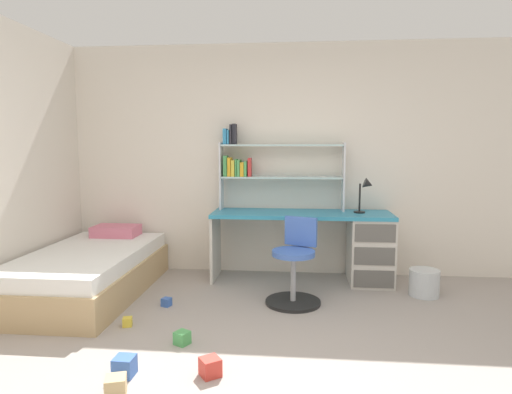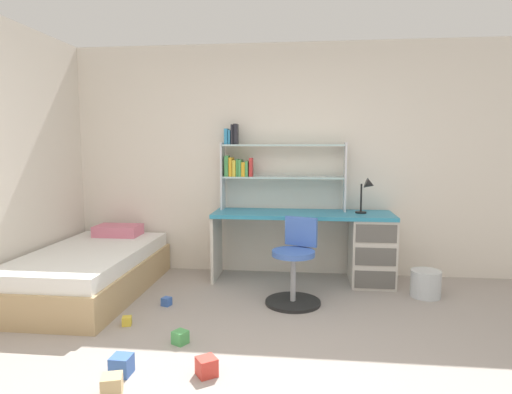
{
  "view_description": "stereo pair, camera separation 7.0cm",
  "coord_description": "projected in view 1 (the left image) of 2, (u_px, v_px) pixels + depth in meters",
  "views": [
    {
      "loc": [
        0.18,
        -2.48,
        1.48
      ],
      "look_at": [
        -0.2,
        1.56,
        1.0
      ],
      "focal_mm": 30.76,
      "sensor_mm": 36.0,
      "label": 1
    },
    {
      "loc": [
        0.25,
        -2.47,
        1.48
      ],
      "look_at": [
        -0.2,
        1.56,
        1.0
      ],
      "focal_mm": 30.76,
      "sensor_mm": 36.0,
      "label": 2
    }
  ],
  "objects": [
    {
      "name": "bed_platform",
      "position": [
        89.0,
        272.0,
        4.37
      ],
      "size": [
        1.06,
        1.92,
        0.57
      ],
      "color": "tan",
      "rests_on": "ground_plane"
    },
    {
      "name": "desk_lamp",
      "position": [
        366.0,
        190.0,
        4.66
      ],
      "size": [
        0.2,
        0.17,
        0.38
      ],
      "color": "black",
      "rests_on": "desk"
    },
    {
      "name": "toy_block_green_0",
      "position": [
        182.0,
        338.0,
        3.28
      ],
      "size": [
        0.13,
        0.13,
        0.1
      ],
      "primitive_type": "cube",
      "rotation": [
        0.0,
        0.0,
        2.64
      ],
      "color": "#479E51",
      "rests_on": "ground_plane"
    },
    {
      "name": "waste_bin",
      "position": [
        424.0,
        283.0,
        4.33
      ],
      "size": [
        0.29,
        0.29,
        0.26
      ],
      "primitive_type": "cylinder",
      "color": "silver",
      "rests_on": "ground_plane"
    },
    {
      "name": "toy_block_blue_5",
      "position": [
        125.0,
        366.0,
        2.82
      ],
      "size": [
        0.13,
        0.13,
        0.13
      ],
      "primitive_type": "cube",
      "rotation": [
        0.0,
        0.0,
        1.54
      ],
      "color": "#3860B7",
      "rests_on": "ground_plane"
    },
    {
      "name": "toy_block_yellow_1",
      "position": [
        127.0,
        322.0,
        3.61
      ],
      "size": [
        0.09,
        0.09,
        0.07
      ],
      "primitive_type": "cube",
      "rotation": [
        0.0,
        0.0,
        1.83
      ],
      "color": "gold",
      "rests_on": "ground_plane"
    },
    {
      "name": "toy_block_red_3",
      "position": [
        210.0,
        367.0,
        2.82
      ],
      "size": [
        0.17,
        0.17,
        0.12
      ],
      "primitive_type": "cube",
      "rotation": [
        0.0,
        0.0,
        0.62
      ],
      "color": "red",
      "rests_on": "ground_plane"
    },
    {
      "name": "room_shell",
      "position": [
        134.0,
        165.0,
        3.86
      ],
      "size": [
        5.87,
        6.13,
        2.62
      ],
      "color": "silver",
      "rests_on": "ground_plane"
    },
    {
      "name": "ground_plane",
      "position": [
        265.0,
        394.0,
        2.64
      ],
      "size": [
        5.87,
        6.13,
        0.02
      ],
      "primitive_type": "cube",
      "color": "#9E938C"
    },
    {
      "name": "toy_block_blue_4",
      "position": [
        166.0,
        302.0,
        4.06
      ],
      "size": [
        0.1,
        0.1,
        0.08
      ],
      "primitive_type": "cube",
      "rotation": [
        0.0,
        0.0,
        1.24
      ],
      "color": "#3860B7",
      "rests_on": "ground_plane"
    },
    {
      "name": "toy_block_natural_2",
      "position": [
        116.0,
        387.0,
        2.59
      ],
      "size": [
        0.15,
        0.15,
        0.12
      ],
      "primitive_type": "cube",
      "rotation": [
        0.0,
        0.0,
        0.31
      ],
      "color": "tan",
      "rests_on": "ground_plane"
    },
    {
      "name": "bookshelf_hutch",
      "position": [
        264.0,
        163.0,
        4.91
      ],
      "size": [
        1.39,
        0.22,
        0.96
      ],
      "color": "silver",
      "rests_on": "desk"
    },
    {
      "name": "swivel_chair",
      "position": [
        295.0,
        270.0,
        4.12
      ],
      "size": [
        0.52,
        0.52,
        0.8
      ],
      "color": "black",
      "rests_on": "ground_plane"
    },
    {
      "name": "desk",
      "position": [
        349.0,
        243.0,
        4.74
      ],
      "size": [
        1.94,
        0.58,
        0.76
      ],
      "color": "teal",
      "rests_on": "ground_plane"
    }
  ]
}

